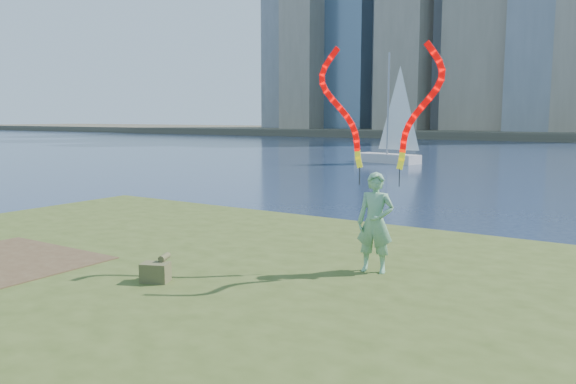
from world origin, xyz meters
The scene contains 5 objects.
ground centered at (0.00, 0.00, 0.00)m, with size 320.00×320.00×0.00m, color #1B2843.
grassy_knoll centered at (0.00, -2.30, 0.34)m, with size 20.00×18.00×0.80m.
woman_with_ribbons centered at (3.70, 0.06, 2.20)m, with size 2.04×0.56×4.05m.
canvas_bag centered at (1.06, -2.37, 0.97)m, with size 0.50×0.56×0.40m.
sailboat centered at (-8.88, 30.61, 1.39)m, with size 5.39×2.80×8.11m.
Camera 1 is at (7.47, -8.42, 3.37)m, focal length 35.00 mm.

